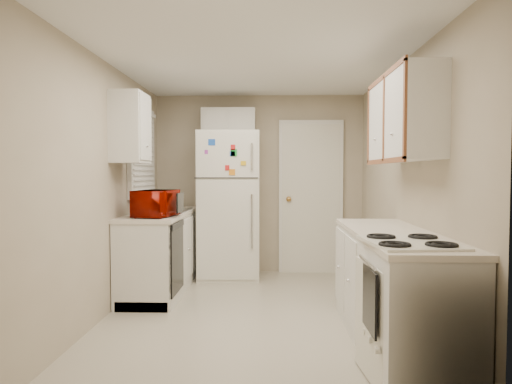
{
  "coord_description": "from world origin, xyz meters",
  "views": [
    {
      "loc": [
        0.15,
        -4.31,
        1.35
      ],
      "look_at": [
        0.0,
        0.5,
        1.15
      ],
      "focal_mm": 32.0,
      "sensor_mm": 36.0,
      "label": 1
    }
  ],
  "objects": [
    {
      "name": "floor",
      "position": [
        0.0,
        0.0,
        0.0
      ],
      "size": [
        3.8,
        3.8,
        0.0
      ],
      "primitive_type": "plane",
      "color": "beige",
      "rests_on": "ground"
    },
    {
      "name": "ceiling",
      "position": [
        0.0,
        0.0,
        2.4
      ],
      "size": [
        3.8,
        3.8,
        0.0
      ],
      "primitive_type": "plane",
      "color": "white",
      "rests_on": "floor"
    },
    {
      "name": "wall_left",
      "position": [
        -1.4,
        0.0,
        1.2
      ],
      "size": [
        3.8,
        3.8,
        0.0
      ],
      "primitive_type": "plane",
      "color": "#B0A38A",
      "rests_on": "floor"
    },
    {
      "name": "wall_right",
      "position": [
        1.4,
        0.0,
        1.2
      ],
      "size": [
        3.8,
        3.8,
        0.0
      ],
      "primitive_type": "plane",
      "color": "#B0A38A",
      "rests_on": "floor"
    },
    {
      "name": "wall_back",
      "position": [
        0.0,
        1.9,
        1.2
      ],
      "size": [
        2.8,
        2.8,
        0.0
      ],
      "primitive_type": "plane",
      "color": "#B0A38A",
      "rests_on": "floor"
    },
    {
      "name": "wall_front",
      "position": [
        0.0,
        -1.9,
        1.2
      ],
      "size": [
        2.8,
        2.8,
        0.0
      ],
      "primitive_type": "plane",
      "color": "#B0A38A",
      "rests_on": "floor"
    },
    {
      "name": "left_counter",
      "position": [
        -1.1,
        0.9,
        0.45
      ],
      "size": [
        0.6,
        1.8,
        0.9
      ],
      "primitive_type": "cube",
      "color": "silver",
      "rests_on": "floor"
    },
    {
      "name": "dishwasher",
      "position": [
        -0.81,
        0.3,
        0.49
      ],
      "size": [
        0.03,
        0.58,
        0.72
      ],
      "primitive_type": "cube",
      "color": "black",
      "rests_on": "floor"
    },
    {
      "name": "sink",
      "position": [
        -1.1,
        1.05,
        0.86
      ],
      "size": [
        0.54,
        0.74,
        0.16
      ],
      "primitive_type": "cube",
      "color": "gray",
      "rests_on": "left_counter"
    },
    {
      "name": "microwave",
      "position": [
        -1.03,
        0.34,
        1.05
      ],
      "size": [
        0.53,
        0.36,
        0.33
      ],
      "primitive_type": "imported",
      "rotation": [
        0.0,
        0.0,
        1.39
      ],
      "color": "#930C00",
      "rests_on": "left_counter"
    },
    {
      "name": "soap_bottle",
      "position": [
        -1.1,
        1.37,
        1.0
      ],
      "size": [
        0.08,
        0.09,
        0.16
      ],
      "primitive_type": "imported",
      "rotation": [
        0.0,
        0.0,
        -0.15
      ],
      "color": "beige",
      "rests_on": "left_counter"
    },
    {
      "name": "window_blinds",
      "position": [
        -1.36,
        1.05,
        1.6
      ],
      "size": [
        0.1,
        0.98,
        1.08
      ],
      "primitive_type": "cube",
      "color": "silver",
      "rests_on": "wall_left"
    },
    {
      "name": "upper_cabinet_left",
      "position": [
        -1.25,
        0.22,
        1.8
      ],
      "size": [
        0.3,
        0.45,
        0.7
      ],
      "primitive_type": "cube",
      "color": "silver",
      "rests_on": "wall_left"
    },
    {
      "name": "refrigerator",
      "position": [
        -0.38,
        1.57,
        0.94
      ],
      "size": [
        0.79,
        0.77,
        1.87
      ],
      "primitive_type": "cube",
      "rotation": [
        0.0,
        0.0,
        0.03
      ],
      "color": "silver",
      "rests_on": "floor"
    },
    {
      "name": "cabinet_over_fridge",
      "position": [
        -0.4,
        1.75,
        2.0
      ],
      "size": [
        0.7,
        0.3,
        0.4
      ],
      "primitive_type": "cube",
      "color": "silver",
      "rests_on": "wall_back"
    },
    {
      "name": "interior_door",
      "position": [
        0.7,
        1.86,
        1.02
      ],
      "size": [
        0.86,
        0.06,
        2.08
      ],
      "primitive_type": "cube",
      "color": "silver",
      "rests_on": "floor"
    },
    {
      "name": "right_counter",
      "position": [
        1.1,
        -0.8,
        0.45
      ],
      "size": [
        0.6,
        2.0,
        0.9
      ],
      "primitive_type": "cube",
      "color": "silver",
      "rests_on": "floor"
    },
    {
      "name": "stove",
      "position": [
        1.04,
        -1.38,
        0.39
      ],
      "size": [
        0.57,
        0.68,
        0.77
      ],
      "primitive_type": "cube",
      "rotation": [
        0.0,
        0.0,
        0.09
      ],
      "color": "silver",
      "rests_on": "floor"
    },
    {
      "name": "upper_cabinet_right",
      "position": [
        1.25,
        -0.5,
        1.8
      ],
      "size": [
        0.3,
        1.2,
        0.7
      ],
      "primitive_type": "cube",
      "color": "silver",
      "rests_on": "wall_right"
    }
  ]
}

